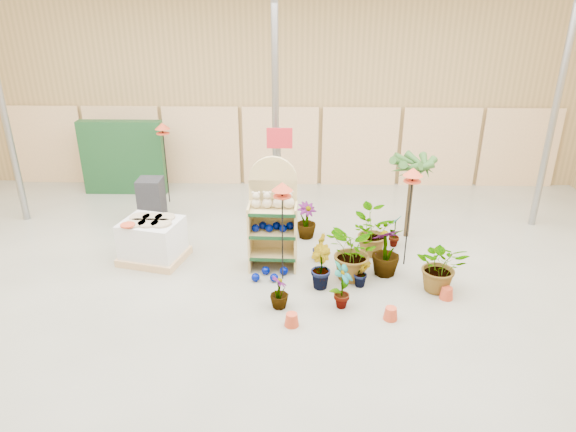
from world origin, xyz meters
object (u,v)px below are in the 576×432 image
display_shelf (273,218)px  potted_plant_2 (354,253)px  bird_table_front (282,190)px  pallet_stack (153,240)px

display_shelf → potted_plant_2: bearing=-18.7°
display_shelf → potted_plant_2: display_shelf is taller
display_shelf → bird_table_front: size_ratio=1.14×
display_shelf → bird_table_front: (0.18, -0.53, 0.73)m
display_shelf → pallet_stack: (-2.23, 0.10, -0.52)m
potted_plant_2 → display_shelf: bearing=159.5°
bird_table_front → display_shelf: bearing=109.0°
pallet_stack → potted_plant_2: bearing=4.0°
bird_table_front → pallet_stack: bearing=165.2°
pallet_stack → bird_table_front: size_ratio=0.73×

